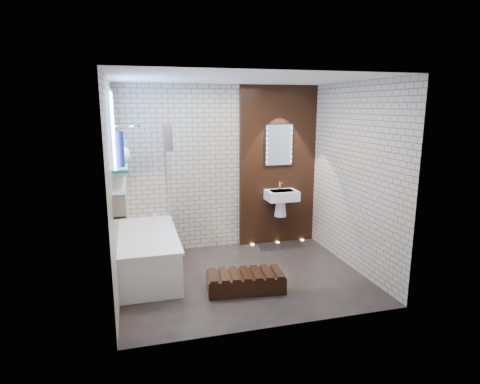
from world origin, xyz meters
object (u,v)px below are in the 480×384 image
object	(u,v)px
bath_screen	(168,176)
walnut_step	(245,282)
bathtub	(148,254)
led_mirror	(279,145)
washbasin	(281,199)

from	to	relation	value
bath_screen	walnut_step	bearing A→B (deg)	-58.19
bathtub	walnut_step	world-z (taller)	bathtub
led_mirror	bathtub	bearing A→B (deg)	-160.22
washbasin	bathtub	bearing A→B (deg)	-163.99
bath_screen	washbasin	size ratio (longest dim) A/B	2.41
bath_screen	led_mirror	xyz separation A→B (m)	(1.82, 0.34, 0.37)
bathtub	washbasin	size ratio (longest dim) A/B	3.00
bathtub	walnut_step	distance (m)	1.44
washbasin	walnut_step	size ratio (longest dim) A/B	0.61
led_mirror	walnut_step	xyz separation A→B (m)	(-1.03, -1.62, -1.54)
bathtub	led_mirror	world-z (taller)	led_mirror
walnut_step	washbasin	bearing A→B (deg)	55.02
bath_screen	led_mirror	size ratio (longest dim) A/B	2.00
bath_screen	led_mirror	world-z (taller)	led_mirror
bathtub	walnut_step	bearing A→B (deg)	-36.20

